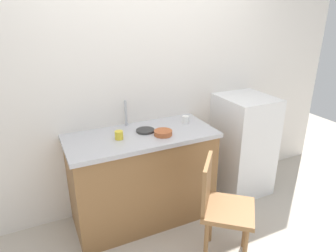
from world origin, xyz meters
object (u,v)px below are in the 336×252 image
(chair, at_px, (221,206))
(hotplate, at_px, (145,131))
(refrigerator, at_px, (243,144))
(cup_white, at_px, (185,119))
(terracotta_bowl, at_px, (163,133))
(cup_yellow, at_px, (119,135))

(chair, relative_size, hotplate, 5.24)
(refrigerator, height_order, cup_white, refrigerator)
(cup_white, bearing_deg, refrigerator, -4.52)
(terracotta_bowl, bearing_deg, chair, -71.16)
(chair, height_order, cup_white, cup_white)
(cup_yellow, bearing_deg, refrigerator, 1.77)
(cup_yellow, bearing_deg, cup_white, 7.98)
(cup_yellow, bearing_deg, chair, -50.50)
(hotplate, distance_m, cup_yellow, 0.28)
(chair, bearing_deg, terracotta_bowl, 58.76)
(terracotta_bowl, bearing_deg, cup_white, 29.12)
(hotplate, bearing_deg, chair, -67.29)
(hotplate, bearing_deg, cup_yellow, -167.55)
(refrigerator, distance_m, cup_white, 0.81)
(chair, bearing_deg, refrigerator, -7.09)
(refrigerator, relative_size, terracotta_bowl, 6.76)
(refrigerator, relative_size, cup_yellow, 14.74)
(cup_white, relative_size, cup_yellow, 0.94)
(refrigerator, distance_m, cup_yellow, 1.48)
(refrigerator, bearing_deg, chair, -137.02)
(refrigerator, distance_m, terracotta_bowl, 1.12)
(terracotta_bowl, distance_m, hotplate, 0.18)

